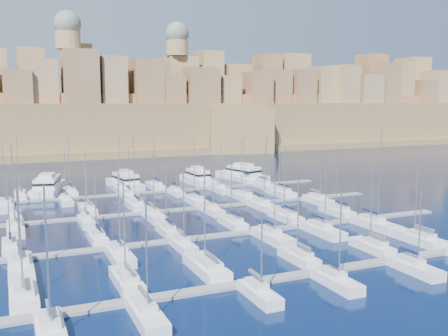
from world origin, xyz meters
name	(u,v)px	position (x,y,z in m)	size (l,w,h in m)	color
ground	(218,219)	(0.00, 0.00, 0.00)	(600.00, 600.00, 0.00)	#020D32
pontoon_near	(318,272)	(0.00, -34.00, 0.20)	(84.00, 2.00, 0.40)	slate
pontoon_mid_near	(245,232)	(0.00, -12.00, 0.20)	(84.00, 2.00, 0.40)	slate
pontoon_mid_far	(200,208)	(0.00, 10.00, 0.20)	(84.00, 2.00, 0.40)	slate
pontoon_far	(169,191)	(0.00, 32.00, 0.20)	(84.00, 2.00, 0.40)	slate
sailboat_0	(23,293)	(-36.10, -28.01, 0.77)	(3.07, 10.22, 15.88)	silver
sailboat_1	(127,281)	(-24.29, -28.59, 0.74)	(2.71, 9.04, 13.26)	silver
sailboat_2	(207,267)	(-13.42, -27.89, 0.77)	(3.14, 10.48, 15.21)	silver
sailboat_3	(299,257)	(0.18, -29.09, 0.72)	(2.41, 8.03, 12.28)	silver
sailboat_4	(372,247)	(13.26, -28.98, 0.73)	(2.47, 8.24, 13.06)	silver
sailboat_5	(417,238)	(23.00, -28.25, 0.75)	(2.92, 9.74, 14.53)	silver
sailboat_6	(50,332)	(-34.06, -39.38, 0.76)	(2.69, 8.98, 15.39)	silver
sailboat_7	(147,315)	(-24.59, -39.27, 0.73)	(2.63, 8.76, 13.07)	silver
sailboat_8	(259,293)	(-11.17, -38.67, 0.70)	(2.26, 7.55, 10.55)	silver
sailboat_9	(336,281)	(-0.63, -38.93, 0.72)	(2.42, 8.07, 12.32)	silver
sailboat_10	(415,268)	(11.91, -39.02, 0.71)	(2.48, 8.26, 11.47)	silver
sailboat_12	(11,247)	(-37.25, -7.01, 0.72)	(2.46, 8.20, 12.47)	silver
sailboat_13	(97,237)	(-24.28, -6.95, 0.72)	(2.50, 8.32, 11.51)	silver
sailboat_14	(167,231)	(-12.53, -7.32, 0.71)	(2.27, 7.57, 11.93)	silver
sailboat_15	(233,223)	(0.01, -6.82, 0.74)	(2.57, 8.57, 13.57)	silver
sailboat_16	(286,217)	(11.38, -6.39, 0.75)	(2.83, 9.45, 14.39)	silver
sailboat_17	(337,211)	(23.27, -6.56, 0.75)	(2.73, 9.11, 14.48)	silver
sailboat_18	(21,267)	(-36.14, -18.10, 0.77)	(3.13, 10.45, 15.14)	silver
sailboat_19	(119,255)	(-22.91, -17.67, 0.75)	(2.87, 9.57, 14.02)	silver
sailboat_20	(183,245)	(-12.90, -16.72, 0.73)	(2.29, 7.64, 12.90)	silver
sailboat_21	(272,236)	(2.08, -17.95, 0.75)	(3.05, 10.16, 13.97)	silver
sailboat_22	(322,230)	(11.90, -17.87, 0.76)	(2.99, 9.98, 14.99)	silver
sailboat_23	(375,224)	(23.03, -18.18, 0.79)	(3.19, 10.62, 17.80)	silver
sailboat_24	(15,216)	(-36.27, 14.91, 0.73)	(2.41, 8.02, 13.60)	silver
sailboat_25	(88,209)	(-22.50, 15.50, 0.74)	(2.77, 9.22, 13.45)	silver
sailboat_26	(135,205)	(-12.51, 15.84, 0.77)	(2.98, 9.92, 16.10)	silver
sailboat_27	(195,200)	(1.00, 15.50, 0.76)	(2.77, 9.22, 15.47)	silver
sailboat_28	(242,196)	(12.87, 15.86, 0.75)	(2.99, 9.97, 14.16)	silver
sailboat_29	(280,192)	(23.26, 16.28, 0.78)	(3.24, 10.82, 16.90)	silver
sailboat_30	(16,229)	(-36.38, 4.34, 0.76)	(2.86, 9.55, 15.83)	silver
sailboat_31	(86,221)	(-24.27, 5.09, 0.72)	(2.41, 8.02, 12.05)	silver
sailboat_32	(154,216)	(-11.67, 4.45, 0.74)	(2.80, 9.34, 13.09)	silver
sailboat_33	(212,210)	(0.64, 4.83, 0.73)	(2.57, 8.57, 12.43)	silver
sailboat_34	(263,206)	(12.14, 4.20, 0.75)	(2.95, 9.85, 14.20)	silver
sailboat_35	(319,200)	(26.28, 4.27, 0.75)	(2.91, 9.71, 13.50)	silver
sailboat_36	(20,195)	(-34.89, 37.65, 0.76)	(2.86, 9.55, 14.94)	silver
sailboat_37	(70,192)	(-23.40, 37.51, 0.75)	(2.77, 9.25, 14.69)	silver
sailboat_38	(120,189)	(-11.19, 37.45, 0.75)	(2.74, 9.12, 15.08)	silver
sailboat_39	(155,186)	(-1.90, 37.79, 0.75)	(2.95, 9.83, 13.54)	silver
sailboat_40	(210,182)	(13.45, 37.41, 0.74)	(2.71, 9.04, 13.68)	silver
sailboat_41	(245,180)	(23.98, 37.49, 0.74)	(2.76, 9.21, 13.91)	silver
sailboat_42	(6,206)	(-37.91, 26.04, 0.76)	(3.05, 10.17, 14.59)	silver
sailboat_43	(66,200)	(-25.58, 27.02, 0.72)	(2.45, 8.17, 12.56)	silver
sailboat_44	(129,196)	(-11.33, 26.76, 0.73)	(2.61, 8.70, 12.55)	silver
sailboat_45	(176,192)	(0.32, 27.29, 0.70)	(2.29, 7.63, 10.43)	silver
sailboat_46	(220,189)	(11.67, 26.65, 0.73)	(2.68, 8.92, 12.69)	silver
sailboat_47	(265,186)	(24.59, 26.55, 0.75)	(2.74, 9.13, 14.49)	silver
motor_yacht_a	(48,186)	(-28.16, 42.77, 1.73)	(10.38, 20.12, 5.25)	silver
motor_yacht_b	(125,182)	(-9.12, 41.25, 1.73)	(7.23, 16.68, 5.25)	silver
motor_yacht_c	(197,178)	(10.86, 40.67, 1.73)	(5.27, 15.14, 5.25)	silver
motor_yacht_d	(243,174)	(25.59, 42.26, 1.73)	(10.26, 19.01, 5.25)	silver
fortified_city	(90,119)	(-0.19, 155.26, 14.74)	(460.00, 108.95, 59.52)	brown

